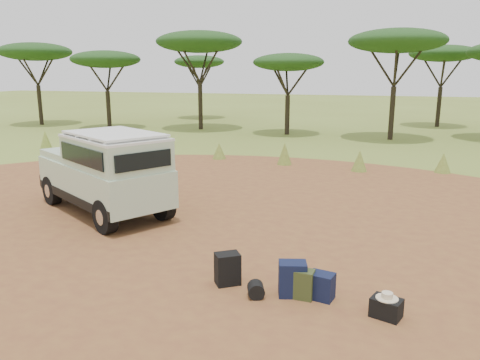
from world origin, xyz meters
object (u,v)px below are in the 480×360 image
(backpack_olive, at_px, (303,284))
(hard_case, at_px, (386,308))
(safari_vehicle, at_px, (105,174))
(backpack_black, at_px, (228,269))
(duffel_navy, at_px, (321,286))
(walking_staff, at_px, (99,190))
(backpack_navy, at_px, (292,279))

(backpack_olive, relative_size, hard_case, 1.12)
(safari_vehicle, relative_size, backpack_black, 8.36)
(safari_vehicle, bearing_deg, backpack_black, -4.16)
(backpack_olive, bearing_deg, duffel_navy, 15.94)
(backpack_black, bearing_deg, backpack_olive, -40.47)
(walking_staff, bearing_deg, backpack_black, -52.85)
(walking_staff, relative_size, hard_case, 3.46)
(backpack_black, height_order, backpack_navy, backpack_navy)
(backpack_black, bearing_deg, walking_staff, 113.45)
(hard_case, bearing_deg, backpack_olive, -171.08)
(safari_vehicle, bearing_deg, duffel_navy, 3.33)
(backpack_navy, xyz_separation_m, backpack_olive, (0.18, -0.03, -0.05))
(safari_vehicle, height_order, backpack_navy, safari_vehicle)
(safari_vehicle, distance_m, walking_staff, 0.54)
(backpack_olive, height_order, duffel_navy, backpack_olive)
(backpack_olive, bearing_deg, walking_staff, 157.46)
(backpack_navy, xyz_separation_m, hard_case, (1.52, -0.26, -0.14))
(backpack_navy, bearing_deg, backpack_black, 160.06)
(backpack_black, distance_m, duffel_navy, 1.67)
(backpack_navy, distance_m, duffel_navy, 0.49)
(walking_staff, relative_size, backpack_navy, 2.56)
(safari_vehicle, height_order, duffel_navy, safari_vehicle)
(backpack_navy, bearing_deg, hard_case, -25.83)
(backpack_navy, height_order, duffel_navy, backpack_navy)
(duffel_navy, bearing_deg, backpack_olive, -155.70)
(duffel_navy, relative_size, hard_case, 1.02)
(backpack_black, relative_size, backpack_olive, 1.15)
(backpack_black, height_order, duffel_navy, backpack_black)
(backpack_olive, bearing_deg, hard_case, -6.65)
(safari_vehicle, xyz_separation_m, duffel_navy, (6.19, -3.13, -0.85))
(backpack_navy, bearing_deg, safari_vehicle, 134.81)
(hard_case, bearing_deg, duffel_navy, -177.34)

